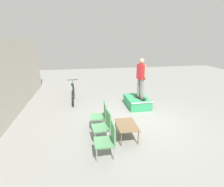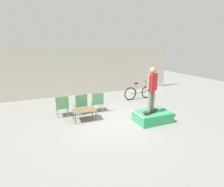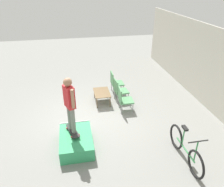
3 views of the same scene
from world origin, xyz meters
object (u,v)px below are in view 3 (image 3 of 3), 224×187
Objects in this scene: patio_chair_left at (115,81)px; patio_chair_center at (119,89)px; patio_chair_right at (124,98)px; skate_ramp_box at (76,141)px; coffee_table at (102,93)px; skateboard_on_ramp at (73,131)px; bicycle at (185,149)px; person_skater at (70,101)px.

patio_chair_center is (0.79, 0.00, 0.00)m from patio_chair_left.
skate_ramp_box is at bearing 135.27° from patio_chair_right.
skateboard_on_ramp is at bearing -27.62° from coffee_table.
skateboard_on_ramp is 0.83× the size of patio_chair_center.
bicycle is at bearing -169.89° from patio_chair_center.
person_skater is at bearing -27.62° from coffee_table.
bicycle reaches higher than coffee_table.
patio_chair_center is at bearing 89.16° from coffee_table.
coffee_table is at bearing 83.04° from patio_chair_center.
skateboard_on_ramp is 0.83× the size of patio_chair_left.
coffee_table is (-2.49, 1.15, 0.20)m from skate_ramp_box.
patio_chair_center is at bearing 143.24° from skate_ramp_box.
patio_chair_right is at bearing 132.86° from skate_ramp_box.
coffee_table is at bearing 155.25° from skate_ramp_box.
coffee_table is (-2.34, 1.22, -1.09)m from person_skater.
skateboard_on_ramp is 3.02m from patio_chair_center.
patio_chair_left reaches higher than coffee_table.
patio_chair_center is (-2.33, 1.93, 0.02)m from skateboard_on_ramp.
patio_chair_left is at bearing 131.76° from skateboard_on_ramp.
coffee_table is at bearing -154.28° from bicycle.
skate_ramp_box is 1.50× the size of coffee_table.
patio_chair_right is at bearing 179.74° from patio_chair_left.
person_skater is at bearing 147.97° from patio_chair_left.
coffee_table is 1.00× the size of patio_chair_left.
patio_chair_center is 0.76m from patio_chair_right.
skateboard_on_ramp is 0.83× the size of patio_chair_right.
patio_chair_right is at bearing 112.63° from skateboard_on_ramp.
patio_chair_center is at bearing 123.89° from skateboard_on_ramp.
skate_ramp_box is at bearing 150.17° from patio_chair_left.
bicycle is at bearing 25.97° from coffee_table.
bicycle is (3.57, 1.04, -0.12)m from patio_chair_center.
patio_chair_right reaches higher than skateboard_on_ramp.
person_skater is 3.79m from patio_chair_left.
coffee_table is 1.05m from patio_chair_left.
person_skater is 0.92× the size of bicycle.
skate_ramp_box is 2.75m from coffee_table.
skate_ramp_box is 0.76× the size of bicycle.
bicycle is (3.59, 1.75, -0.02)m from coffee_table.
patio_chair_right is 0.51× the size of bicycle.
bicycle is at bearing 50.75° from skateboard_on_ramp.
bicycle is (1.09, 2.89, 0.18)m from skate_ramp_box.
person_skater is 2.67m from patio_chair_right.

